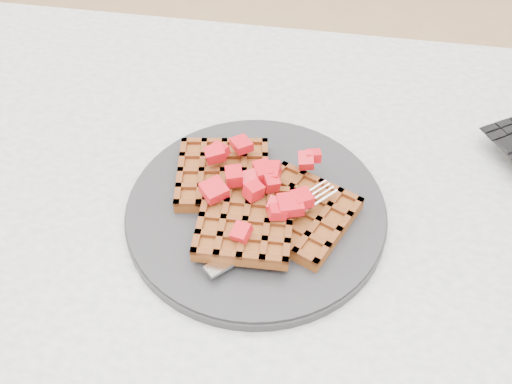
% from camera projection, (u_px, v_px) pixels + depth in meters
% --- Properties ---
extents(table, '(1.20, 0.80, 0.75)m').
position_uv_depth(table, '(303.00, 283.00, 0.73)').
color(table, silver).
rests_on(table, ground).
extents(plate, '(0.30, 0.30, 0.02)m').
position_uv_depth(plate, '(256.00, 210.00, 0.66)').
color(plate, black).
rests_on(plate, table).
extents(waffles, '(0.23, 0.19, 0.03)m').
position_uv_depth(waffles, '(256.00, 202.00, 0.64)').
color(waffles, brown).
rests_on(waffles, plate).
extents(strawberry_pile, '(0.15, 0.15, 0.02)m').
position_uv_depth(strawberry_pile, '(256.00, 184.00, 0.62)').
color(strawberry_pile, '#A3000E').
rests_on(strawberry_pile, waffles).
extents(fork, '(0.14, 0.15, 0.02)m').
position_uv_depth(fork, '(281.00, 229.00, 0.62)').
color(fork, silver).
rests_on(fork, plate).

